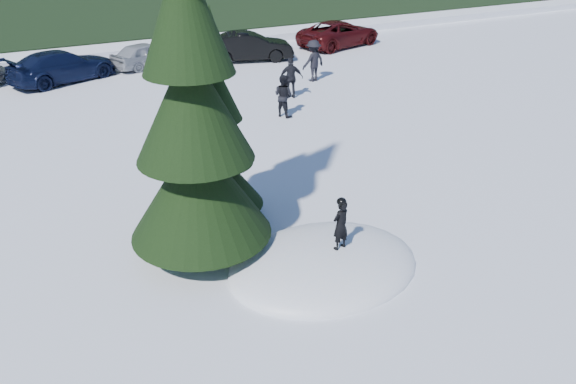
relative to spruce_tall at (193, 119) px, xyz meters
name	(u,v)px	position (x,y,z in m)	size (l,w,h in m)	color
ground	(324,267)	(2.20, -1.80, -3.32)	(200.00, 200.00, 0.00)	white
snow_mound	(324,267)	(2.20, -1.80, -3.32)	(4.48, 3.52, 0.96)	white
spruce_tall	(193,119)	(0.00, 0.00, 0.00)	(3.20, 3.20, 8.60)	black
spruce_short	(217,142)	(1.00, 1.40, -1.22)	(2.20, 2.20, 5.37)	black
child_skier	(340,225)	(2.52, -1.93, -2.25)	(0.43, 0.28, 1.18)	black
adult_0	(283,96)	(6.11, 7.81, -2.50)	(0.80, 0.62, 1.64)	black
adult_1	(291,78)	(7.48, 9.77, -2.46)	(1.01, 0.42, 1.72)	black
adult_2	(313,61)	(9.62, 11.62, -2.37)	(1.22, 0.70, 1.89)	black
car_3	(62,66)	(-0.74, 16.93, -2.60)	(2.02, 4.96, 1.44)	black
car_4	(146,54)	(3.40, 17.84, -2.69)	(1.48, 3.68, 1.25)	#9FA2A7
car_5	(249,47)	(8.59, 16.57, -2.58)	(1.57, 4.51, 1.49)	black
car_6	(339,33)	(14.69, 17.39, -2.59)	(2.43, 5.27, 1.46)	#3E0B0D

